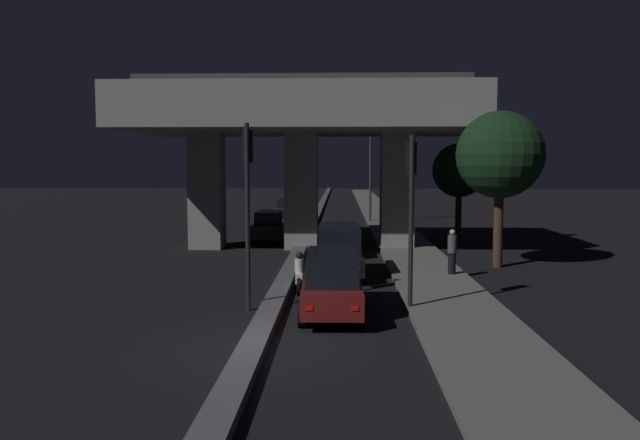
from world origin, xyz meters
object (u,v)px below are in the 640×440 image
(traffic_light_left_of_median, at_px, (248,184))
(car_silver_third, at_px, (342,238))
(car_black_second, at_px, (339,250))
(car_dark_red_lead, at_px, (332,281))
(car_grey_second_oncoming, at_px, (289,210))
(car_black_lead_oncoming, at_px, (271,226))
(pedestrian_on_sidewalk, at_px, (452,252))
(street_lamp, at_px, (366,157))
(motorcycle_white_filtering_near, at_px, (299,275))
(traffic_light_right_of_median, at_px, (411,192))

(traffic_light_left_of_median, distance_m, car_silver_third, 12.78)
(car_black_second, bearing_deg, car_dark_red_lead, 177.22)
(car_dark_red_lead, xyz_separation_m, car_silver_third, (0.30, 12.46, -0.20))
(car_grey_second_oncoming, bearing_deg, car_black_lead_oncoming, 2.29)
(pedestrian_on_sidewalk, bearing_deg, car_dark_red_lead, -127.94)
(car_dark_red_lead, relative_size, car_black_lead_oncoming, 1.06)
(street_lamp, height_order, motorcycle_white_filtering_near, street_lamp)
(traffic_light_left_of_median, height_order, car_grey_second_oncoming, traffic_light_left_of_median)
(car_grey_second_oncoming, bearing_deg, pedestrian_on_sidewalk, 21.77)
(street_lamp, distance_m, car_black_lead_oncoming, 13.27)
(car_black_second, bearing_deg, pedestrian_on_sidewalk, -95.66)
(car_silver_third, xyz_separation_m, car_grey_second_oncoming, (-3.97, 16.72, 0.18))
(traffic_light_right_of_median, height_order, car_grey_second_oncoming, traffic_light_right_of_median)
(car_silver_third, distance_m, pedestrian_on_sidewalk, 7.89)
(car_silver_third, distance_m, motorcycle_white_filtering_near, 9.60)
(car_silver_third, relative_size, pedestrian_on_sidewalk, 2.56)
(street_lamp, xyz_separation_m, pedestrian_on_sidewalk, (2.43, -22.55, -3.91))
(car_black_second, height_order, pedestrian_on_sidewalk, car_black_second)
(pedestrian_on_sidewalk, bearing_deg, car_grey_second_oncoming, 109.31)
(car_black_lead_oncoming, xyz_separation_m, pedestrian_on_sidewalk, (8.23, -11.31, 0.13))
(traffic_light_left_of_median, relative_size, pedestrian_on_sidewalk, 3.23)
(street_lamp, relative_size, car_black_second, 1.86)
(street_lamp, relative_size, pedestrian_on_sidewalk, 4.84)
(traffic_light_right_of_median, height_order, car_black_lead_oncoming, traffic_light_right_of_median)
(street_lamp, bearing_deg, traffic_light_right_of_median, -89.54)
(street_lamp, distance_m, car_grey_second_oncoming, 7.07)
(car_black_lead_oncoming, bearing_deg, traffic_light_left_of_median, 4.83)
(street_lamp, xyz_separation_m, car_dark_red_lead, (-2.09, -28.35, -4.00))
(traffic_light_left_of_median, height_order, motorcycle_white_filtering_near, traffic_light_left_of_median)
(traffic_light_right_of_median, xyz_separation_m, pedestrian_on_sidewalk, (2.21, 5.43, -2.52))
(traffic_light_right_of_median, distance_m, car_dark_red_lead, 3.51)
(street_lamp, bearing_deg, car_silver_third, -96.43)
(pedestrian_on_sidewalk, bearing_deg, street_lamp, 96.16)
(traffic_light_right_of_median, distance_m, car_black_second, 6.66)
(traffic_light_left_of_median, xyz_separation_m, car_silver_third, (2.81, 12.10, -3.03))
(car_black_second, relative_size, car_black_lead_oncoming, 0.98)
(pedestrian_on_sidewalk, bearing_deg, car_black_second, 175.35)
(motorcycle_white_filtering_near, bearing_deg, car_silver_third, -10.10)
(traffic_light_right_of_median, relative_size, pedestrian_on_sidewalk, 3.03)
(traffic_light_right_of_median, distance_m, car_black_lead_oncoming, 17.99)
(car_black_second, bearing_deg, car_grey_second_oncoming, 8.49)
(car_silver_third, bearing_deg, car_black_lead_oncoming, 40.51)
(traffic_light_left_of_median, relative_size, motorcycle_white_filtering_near, 3.01)
(car_grey_second_oncoming, relative_size, pedestrian_on_sidewalk, 2.74)
(traffic_light_right_of_median, height_order, pedestrian_on_sidewalk, traffic_light_right_of_median)
(car_dark_red_lead, xyz_separation_m, car_grey_second_oncoming, (-3.67, 29.18, -0.02))
(car_black_second, height_order, car_grey_second_oncoming, car_black_second)
(car_black_second, bearing_deg, street_lamp, -5.91)
(traffic_light_left_of_median, distance_m, traffic_light_right_of_median, 4.83)
(traffic_light_right_of_median, height_order, car_silver_third, traffic_light_right_of_median)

